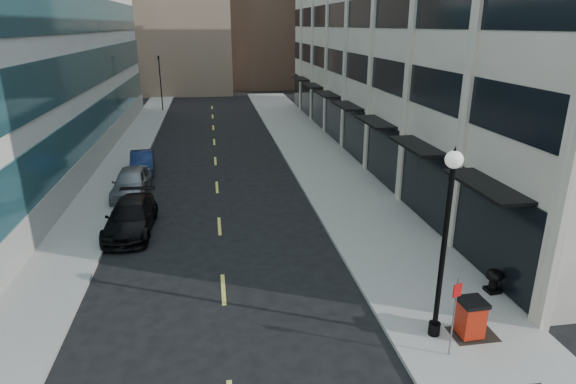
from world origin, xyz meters
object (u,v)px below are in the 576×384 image
object	(u,v)px
lamppost	(446,230)
car_silver_sedan	(131,182)
traffic_signal	(159,59)
car_black_pickup	(131,217)
sign_post	(455,307)
trash_bin	(471,317)
urn_planter	(494,278)
car_blue_sedan	(142,162)

from	to	relation	value
lamppost	car_silver_sedan	bearing A→B (deg)	126.31
traffic_signal	car_black_pickup	xyz separation A→B (m)	(1.40, -34.00, -4.98)
traffic_signal	sign_post	bearing A→B (deg)	-75.19
car_black_pickup	car_silver_sedan	xyz separation A→B (m)	(-0.70, 5.24, 0.07)
trash_bin	urn_planter	world-z (taller)	trash_bin
car_blue_sedan	urn_planter	size ratio (longest dim) A/B	4.64
car_black_pickup	trash_bin	bearing A→B (deg)	-40.06
lamppost	traffic_signal	bearing A→B (deg)	105.13
trash_bin	lamppost	xyz separation A→B (m)	(-1.03, 0.23, 2.86)
car_black_pickup	trash_bin	size ratio (longest dim) A/B	4.04
car_black_pickup	lamppost	bearing A→B (deg)	-42.09
car_blue_sedan	urn_planter	bearing A→B (deg)	-56.67
lamppost	urn_planter	size ratio (longest dim) A/B	6.77
sign_post	trash_bin	bearing A→B (deg)	20.55
car_blue_sedan	lamppost	xyz separation A→B (m)	(11.20, -20.01, 3.01)
lamppost	urn_planter	distance (m)	4.84
traffic_signal	car_silver_sedan	xyz separation A→B (m)	(0.70, -28.76, -4.92)
sign_post	urn_planter	bearing A→B (deg)	27.20
traffic_signal	sign_post	world-z (taller)	traffic_signal
lamppost	urn_planter	bearing A→B (deg)	32.62
car_black_pickup	sign_post	size ratio (longest dim) A/B	2.01
lamppost	car_blue_sedan	bearing A→B (deg)	119.24
trash_bin	urn_planter	size ratio (longest dim) A/B	1.41
traffic_signal	lamppost	size ratio (longest dim) A/B	1.16
car_silver_sedan	trash_bin	distance (m)	19.72
urn_planter	traffic_signal	bearing A→B (deg)	109.80
traffic_signal	lamppost	world-z (taller)	traffic_signal
trash_bin	sign_post	distance (m)	1.60
car_blue_sedan	sign_post	size ratio (longest dim) A/B	1.64
car_black_pickup	sign_post	xyz separation A→B (m)	(10.50, -11.01, 1.03)
lamppost	sign_post	bearing A→B (deg)	-90.00
urn_planter	lamppost	bearing A→B (deg)	-147.38
car_black_pickup	car_silver_sedan	distance (m)	5.29
trash_bin	urn_planter	distance (m)	3.15
sign_post	urn_planter	distance (m)	4.55
car_black_pickup	trash_bin	world-z (taller)	car_black_pickup
trash_bin	traffic_signal	bearing A→B (deg)	104.84
traffic_signal	urn_planter	xyz separation A→B (m)	(15.10, -41.95, -5.03)
trash_bin	sign_post	bearing A→B (deg)	-144.43
car_blue_sedan	lamppost	size ratio (longest dim) A/B	0.68
car_silver_sedan	urn_planter	world-z (taller)	car_silver_sedan
traffic_signal	car_blue_sedan	world-z (taller)	traffic_signal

